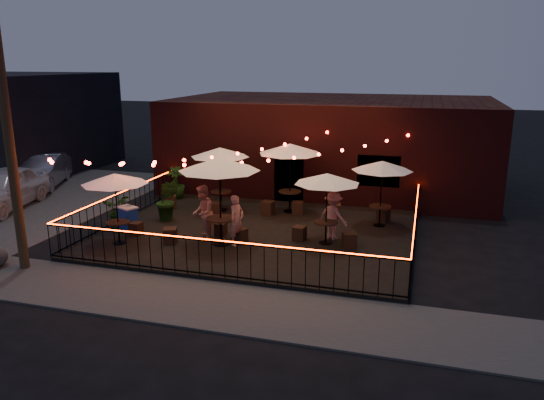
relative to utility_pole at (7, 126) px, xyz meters
The scene contains 37 objects.
ground 7.21m from the utility_pole, 25.71° to the left, with size 110.00×110.00×0.00m, color black.
patio 8.11m from the utility_pole, 40.43° to the left, with size 10.00×8.00×0.15m, color black.
sidewalk 6.74m from the utility_pole, ahead, with size 18.00×2.50×0.05m, color #413F3C.
parking_lot 10.15m from the utility_pole, 135.00° to the left, with size 11.00×12.00×0.02m, color #413F3C.
brick_building 14.27m from the utility_pole, 63.05° to the left, with size 14.00×8.00×4.00m.
utility_pole is the anchor object (origin of this frame).
fence_front 6.38m from the utility_pole, ahead, with size 10.00×0.04×1.04m.
fence_left 5.70m from the utility_pole, 85.03° to the left, with size 0.04×8.00×1.04m.
fence_right 11.85m from the utility_pole, 23.86° to the left, with size 0.04×8.00×1.04m.
festoon_lights 6.32m from the utility_pole, 44.40° to the left, with size 10.02×8.72×1.32m.
cafe_table_0 3.33m from the utility_pole, 54.89° to the left, with size 2.58×2.58×2.21m.
cafe_table_1 7.60m from the utility_pole, 63.85° to the left, with size 2.60×2.60×2.40m.
cafe_table_2 5.76m from the utility_pole, 33.14° to the left, with size 3.09×3.09×2.71m.
cafe_table_3 9.35m from the utility_pole, 51.00° to the left, with size 2.39×2.39×2.58m.
cafe_table_4 8.95m from the utility_pole, 27.69° to the left, with size 2.59×2.59×2.22m.
cafe_table_5 11.33m from the utility_pole, 34.66° to the left, with size 2.13×2.13×2.26m.
bistro_chair_0 5.09m from the utility_pole, 61.60° to the left, with size 0.35×0.35×0.42m, color black.
bistro_chair_1 5.50m from the utility_pole, 41.24° to the left, with size 0.40×0.40×0.48m, color black.
bistro_chair_2 7.46m from the utility_pole, 78.71° to the left, with size 0.42×0.42×0.50m, color black.
bistro_chair_3 7.82m from the utility_pole, 61.60° to the left, with size 0.38×0.38×0.45m, color black.
bistro_chair_4 6.88m from the utility_pole, 42.07° to the left, with size 0.34×0.34×0.40m, color black.
bistro_chair_5 7.17m from the utility_pole, 33.07° to the left, with size 0.38×0.38×0.45m, color black.
bistro_chair_6 9.11m from the utility_pole, 52.38° to the left, with size 0.42×0.42×0.49m, color black.
bistro_chair_7 9.97m from the utility_pole, 48.41° to the left, with size 0.40×0.40×0.48m, color black.
bistro_chair_8 8.84m from the utility_pole, 31.03° to the left, with size 0.37×0.37×0.44m, color black.
bistro_chair_9 10.04m from the utility_pole, 24.49° to the left, with size 0.39×0.39×0.46m, color black.
bistro_chair_10 10.88m from the utility_pole, 42.70° to the left, with size 0.41×0.41×0.49m, color black.
bistro_chair_11 12.12m from the utility_pole, 36.69° to the left, with size 0.38×0.38×0.46m, color black.
patron_a 6.79m from the utility_pole, 31.65° to the left, with size 0.57×0.37×1.56m, color tan.
patron_b 5.98m from the utility_pole, 40.09° to the left, with size 0.85×0.66×1.75m, color tan.
patron_c 9.62m from the utility_pole, 29.89° to the left, with size 0.99×0.57×1.53m, color #CEB08B.
potted_shrub_a 5.02m from the utility_pole, 77.95° to the left, with size 1.09×0.95×1.21m, color #19380F.
potted_shrub_b 6.13m from the utility_pole, 68.44° to the left, with size 0.81×0.65×1.47m, color #1A3C0F.
potted_shrub_c 8.54m from the utility_pole, 84.20° to the left, with size 0.73×0.73×1.30m, color #133B0B.
cooler 5.02m from the utility_pole, 70.79° to the left, with size 0.76×0.67×0.83m.
car_white 7.86m from the utility_pole, 136.56° to the left, with size 1.90×4.73×1.61m, color silver.
car_silver 11.07m from the utility_pole, 126.27° to the left, with size 1.56×4.46×1.47m, color #96969D.
Camera 1 is at (5.12, -13.97, 5.65)m, focal length 35.00 mm.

